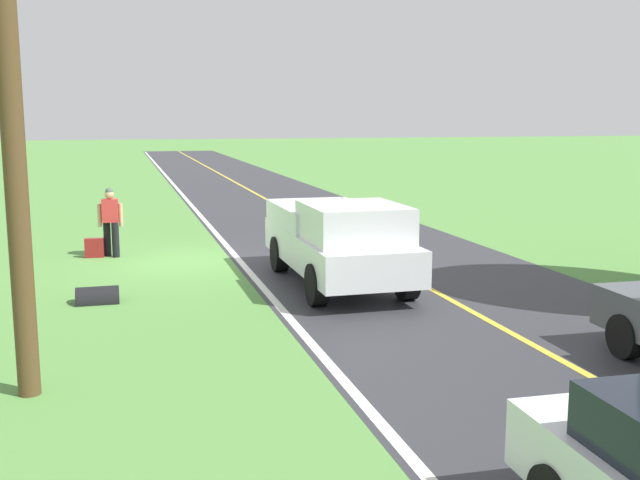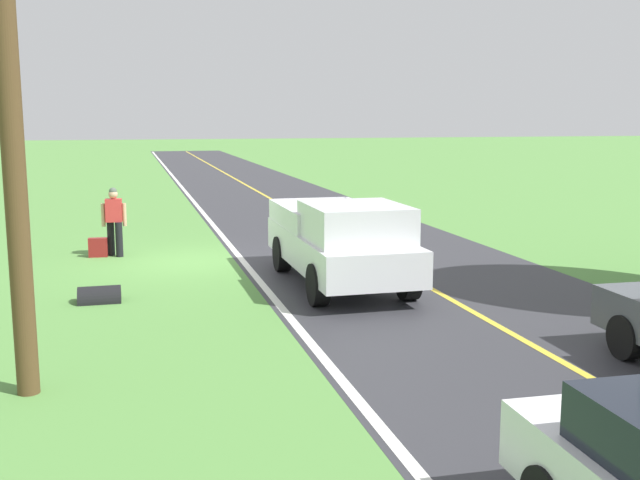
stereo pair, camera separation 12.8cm
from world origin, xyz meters
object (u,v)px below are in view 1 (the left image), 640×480
suitcase_carried (94,248)px  pickup_truck_passing (341,241)px  utility_pole_roadside (7,41)px  hitchhiker_walking (111,218)px

suitcase_carried → pickup_truck_passing: pickup_truck_passing is taller
suitcase_carried → pickup_truck_passing: size_ratio=0.09×
pickup_truck_passing → utility_pole_roadside: (5.62, 4.87, 3.43)m
suitcase_carried → hitchhiker_walking: bearing=100.9°
pickup_truck_passing → utility_pole_roadside: bearing=40.9°
suitcase_carried → pickup_truck_passing: 6.97m
pickup_truck_passing → suitcase_carried: bearing=-43.2°
hitchhiker_walking → suitcase_carried: 0.85m
hitchhiker_walking → utility_pole_roadside: utility_pole_roadside is taller
hitchhiker_walking → pickup_truck_passing: pickup_truck_passing is taller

